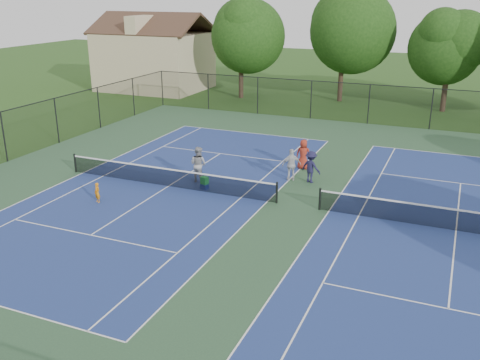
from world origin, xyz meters
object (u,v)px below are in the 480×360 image
at_px(clapboard_house, 154,58).
at_px(bystander_a, 292,165).
at_px(tree_back_b, 344,27).
at_px(ball_hopper, 205,180).
at_px(tree_back_a, 241,32).
at_px(tree_back_c, 451,45).
at_px(instructor, 198,164).
at_px(bystander_c, 303,154).
at_px(bystander_b, 311,167).
at_px(ball_crate, 205,186).
at_px(child_player, 97,193).

relative_size(clapboard_house, bystander_a, 6.21).
relative_size(tree_back_b, clapboard_house, 0.93).
height_order(bystander_a, ball_hopper, bystander_a).
xyz_separation_m(tree_back_a, tree_back_c, (18.00, 1.00, -0.56)).
xyz_separation_m(clapboard_house, instructor, (17.11, -23.71, -2.13)).
xyz_separation_m(bystander_c, ball_hopper, (-3.69, -5.15, -0.39)).
bearing_deg(bystander_b, instructor, 39.37).
height_order(tree_back_a, ball_hopper, tree_back_a).
height_order(tree_back_a, tree_back_c, tree_back_a).
relative_size(bystander_a, ball_crate, 4.92).
distance_m(tree_back_a, clapboard_house, 10.47).
bearing_deg(clapboard_house, tree_back_a, -5.71).
relative_size(tree_back_a, clapboard_house, 0.85).
relative_size(bystander_b, bystander_c, 1.00).
xyz_separation_m(tree_back_a, bystander_c, (11.60, -18.45, -5.18)).
distance_m(child_player, ball_crate, 5.36).
distance_m(tree_back_c, child_player, 31.91).
height_order(tree_back_c, bystander_c, tree_back_c).
height_order(bystander_b, ball_crate, bystander_b).
distance_m(bystander_a, ball_crate, 4.80).
xyz_separation_m(clapboard_house, child_player, (13.99, -28.24, -2.60)).
bearing_deg(bystander_b, bystander_c, -45.94).
distance_m(tree_back_b, tree_back_c, 9.12).
bearing_deg(bystander_a, bystander_b, 154.32).
bearing_deg(tree_back_a, tree_back_c, 3.18).
bearing_deg(ball_crate, ball_hopper, 0.00).
bearing_deg(child_player, bystander_b, 59.55).
distance_m(clapboard_house, ball_crate, 30.57).
relative_size(tree_back_b, bystander_a, 5.77).
xyz_separation_m(tree_back_a, instructor, (7.11, -22.71, -5.08)).
height_order(tree_back_b, ball_hopper, tree_back_b).
height_order(tree_back_c, instructor, tree_back_c).
bearing_deg(ball_hopper, clapboard_house, 126.05).
height_order(tree_back_c, bystander_b, tree_back_c).
distance_m(clapboard_house, child_player, 31.62).
bearing_deg(tree_back_c, tree_back_b, 173.66).
bearing_deg(tree_back_a, bystander_a, -60.64).
height_order(child_player, ball_crate, child_player).
relative_size(tree_back_b, bystander_c, 5.84).
height_order(tree_back_a, bystander_a, tree_back_a).
height_order(tree_back_a, ball_crate, tree_back_a).
xyz_separation_m(instructor, bystander_c, (4.49, 4.26, -0.10)).
bearing_deg(ball_crate, tree_back_b, 87.55).
relative_size(tree_back_b, tree_back_c, 1.19).
distance_m(bystander_b, ball_hopper, 5.66).
xyz_separation_m(instructor, ball_crate, (0.79, -0.89, -0.83)).
xyz_separation_m(tree_back_b, bystander_a, (2.59, -22.60, -5.73)).
height_order(bystander_c, ball_hopper, bystander_c).
xyz_separation_m(tree_back_b, bystander_c, (2.60, -20.45, -5.74)).
height_order(child_player, instructor, instructor).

